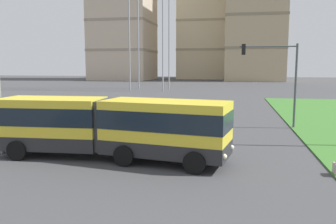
% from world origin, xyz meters
% --- Properties ---
extents(articulated_bus, '(11.98, 3.51, 3.00)m').
position_xyz_m(articulated_bus, '(-2.40, 11.35, 1.65)').
color(articulated_bus, yellow).
rests_on(articulated_bus, ground).
extents(car_black_sedan, '(4.59, 2.46, 1.58)m').
position_xyz_m(car_black_sedan, '(-6.04, 19.03, 0.75)').
color(car_black_sedan, black).
rests_on(car_black_sedan, ground).
extents(traffic_light_far_right, '(4.18, 0.28, 6.21)m').
position_xyz_m(traffic_light_far_right, '(6.69, 22.00, 4.27)').
color(traffic_light_far_right, '#474C51').
rests_on(traffic_light_far_right, ground).
extents(apartment_tower_westcentre, '(15.66, 19.62, 35.65)m').
position_xyz_m(apartment_tower_westcentre, '(-6.60, 114.56, 17.85)').
color(apartment_tower_westcentre, beige).
rests_on(apartment_tower_westcentre, ground).
extents(apartment_tower_centre, '(16.50, 14.45, 43.78)m').
position_xyz_m(apartment_tower_centre, '(9.13, 99.59, 21.91)').
color(apartment_tower_centre, tan).
rests_on(apartment_tower_centre, ground).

